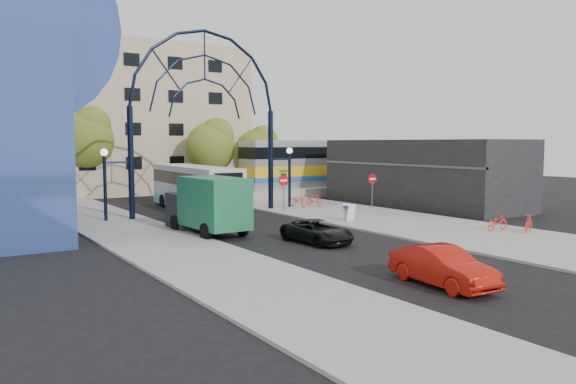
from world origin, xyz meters
TOP-DOWN VIEW (x-y plane):
  - ground at (0.00, 0.00)m, footprint 120.00×120.00m
  - sidewalk_east at (8.00, 4.00)m, footprint 8.00×56.00m
  - plaza_west at (-6.50, 6.00)m, footprint 5.00×50.00m
  - gateway_arch at (0.00, 14.00)m, footprint 13.64×0.44m
  - stop_sign at (4.80, 12.00)m, footprint 0.80×0.07m
  - do_not_enter_sign at (11.00, 10.00)m, footprint 0.76×0.07m
  - street_name_sign at (5.20, 12.60)m, footprint 0.70×0.70m
  - sandwich_board at (5.60, 5.98)m, footprint 0.55×0.61m
  - commercial_block_east at (16.00, 10.00)m, footprint 6.00×16.00m
  - apartment_block at (2.00, 34.97)m, footprint 20.00×12.10m
  - train_platform at (20.00, 22.00)m, footprint 32.00×5.00m
  - train_car at (20.00, 22.00)m, footprint 25.10×3.05m
  - tree_north_a at (6.12, 25.93)m, footprint 4.48×4.48m
  - tree_north_b at (-3.88, 29.93)m, footprint 5.12×5.12m
  - tree_north_c at (12.12, 27.93)m, footprint 4.16×4.16m
  - city_bus at (0.30, 16.49)m, footprint 3.13×11.55m
  - green_truck at (-3.29, 6.84)m, footprint 2.49×6.05m
  - black_suv at (-0.06, 1.47)m, footprint 2.06×4.09m
  - red_sedan at (-1.34, -7.36)m, footprint 1.76×4.14m
  - bike_near_a at (7.19, 13.74)m, footprint 0.89×1.93m
  - bike_near_b at (8.60, 13.71)m, footprint 0.79×1.57m
  - bike_far_a at (9.82, -1.24)m, footprint 1.70×0.69m
  - bike_far_b at (10.70, -2.52)m, footprint 1.59×0.97m

SIDE VIEW (x-z plane):
  - ground at x=0.00m, z-range 0.00..0.00m
  - sidewalk_east at x=8.00m, z-range 0.00..0.12m
  - plaza_west at x=-6.50m, z-range 0.00..0.12m
  - train_platform at x=20.00m, z-range 0.00..0.80m
  - black_suv at x=-0.06m, z-range 0.00..1.11m
  - bike_far_a at x=9.82m, z-range 0.12..1.00m
  - bike_near_b at x=8.60m, z-range 0.12..1.03m
  - bike_far_b at x=10.70m, z-range 0.12..1.04m
  - bike_near_a at x=7.19m, z-range 0.12..1.10m
  - red_sedan at x=-1.34m, z-range 0.00..1.33m
  - sandwich_board at x=5.60m, z-range 0.25..1.24m
  - green_truck at x=-3.29m, z-range 0.00..3.01m
  - city_bus at x=0.30m, z-range 0.07..3.21m
  - do_not_enter_sign at x=11.00m, z-range 0.74..3.22m
  - stop_sign at x=4.80m, z-range 0.74..3.24m
  - street_name_sign at x=5.20m, z-range 0.73..3.53m
  - commercial_block_east at x=16.00m, z-range 0.00..5.00m
  - train_car at x=20.00m, z-range 0.80..5.00m
  - tree_north_c at x=12.12m, z-range 1.03..7.53m
  - tree_north_a at x=6.12m, z-range 1.11..8.11m
  - tree_north_b at x=-3.88m, z-range 1.27..9.27m
  - apartment_block at x=2.00m, z-range 0.00..14.00m
  - gateway_arch at x=0.00m, z-range 2.51..14.61m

